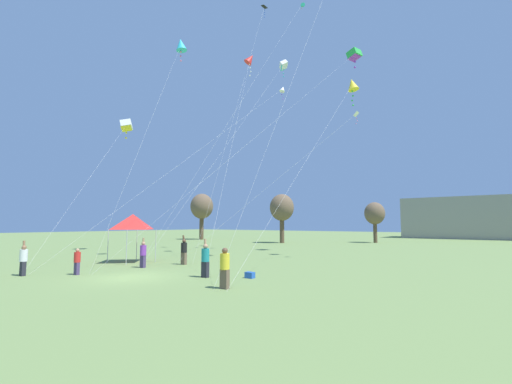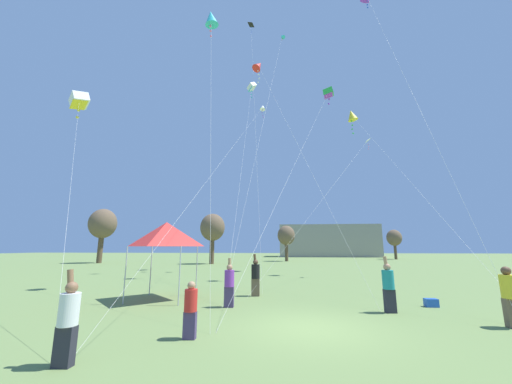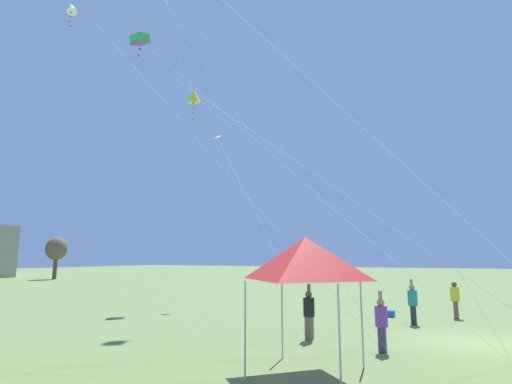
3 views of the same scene
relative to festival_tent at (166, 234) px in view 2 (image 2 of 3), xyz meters
The scene contains 24 objects.
ground_plane 8.32m from the festival_tent, 33.02° to the right, with size 220.00×220.00×0.00m, color olive.
distant_building 65.34m from the festival_tent, 74.79° to the left, with size 24.62×10.11×7.99m, color gray.
tree_far_left 29.07m from the festival_tent, 99.62° to the left, with size 3.66×3.66×7.39m.
tree_far_right 55.31m from the festival_tent, 59.28° to the left, with size 2.94×2.94×5.94m.
tree_far_centre 37.05m from the festival_tent, 128.00° to the left, with size 4.17×4.17×8.42m.
tree_near_right 38.11m from the festival_tent, 80.57° to the left, with size 3.06×3.06×6.18m.
festival_tent is the anchor object (origin of this frame).
cooler_box 12.17m from the festival_tent, ahead, with size 0.49×0.32×0.32m, color blue.
person_yellow_shirt 13.41m from the festival_tent, 15.67° to the right, with size 0.43×0.43×1.83m.
person_black_shirt 4.95m from the festival_tent, 18.14° to the left, with size 0.43×0.43×2.08m.
person_red_shirt 6.79m from the festival_tent, 60.41° to the right, with size 0.35×0.35×1.50m.
person_purple_shirt 4.27m from the festival_tent, 22.13° to the right, with size 0.41×0.41×1.98m.
person_white_shirt 7.96m from the festival_tent, 81.44° to the right, with size 0.40×0.40×1.96m.
person_teal_shirt 10.10m from the festival_tent, 10.56° to the right, with size 0.43×0.43×2.08m.
kite_black_delta_0 26.77m from the festival_tent, 78.88° to the left, with size 2.41×12.20×27.02m.
kite_green_box_1 26.72m from the festival_tent, 57.04° to the left, with size 8.21×23.06×20.56m.
kite_white_delta_2 19.19m from the festival_tent, 40.27° to the left, with size 9.80×10.99×12.10m.
kite_red_diamond_3 18.88m from the festival_tent, 69.00° to the left, with size 6.30×12.03×19.53m.
kite_yellow_diamond_5 21.75m from the festival_tent, 45.89° to the left, with size 1.48×17.64×15.74m.
kite_white_diamond_6 21.61m from the festival_tent, 76.61° to the left, with size 3.07×23.40×18.15m.
kite_white_box_7 26.26m from the festival_tent, 83.17° to the left, with size 1.76×20.42×22.51m.
kite_white_box_8 15.23m from the festival_tent, 151.93° to the left, with size 11.58×13.61×14.19m.
kite_cyan_diamond_9 15.87m from the festival_tent, 76.14° to the left, with size 3.45×9.37×19.10m.
kite_cyan_diamond_10 29.16m from the festival_tent, 69.35° to the left, with size 3.21×18.15×27.34m.
Camera 2 is at (-0.75, -9.43, 2.44)m, focal length 20.00 mm.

